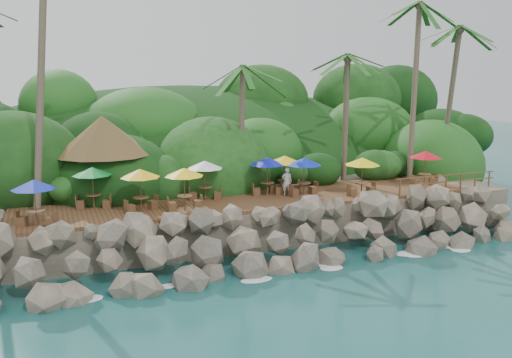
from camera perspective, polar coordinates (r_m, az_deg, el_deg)
name	(u,v)px	position (r m, az deg, el deg)	size (l,w,h in m)	color
ground	(302,273)	(26.02, 4.87, -9.79)	(140.00, 140.00, 0.00)	#19514F
land_base	(207,186)	(40.13, -5.19, -0.70)	(32.00, 25.20, 2.10)	gray
jungle_hill	(183,181)	(47.45, -7.70, -0.19)	(44.80, 28.00, 15.40)	#143811
seawall	(285,237)	(27.35, 3.06, -6.16)	(29.00, 4.00, 2.30)	gray
terrace	(256,200)	(30.63, 0.00, -2.20)	(26.00, 5.00, 0.20)	brown
jungle_foliage	(211,202)	(39.43, -4.76, -2.47)	(44.00, 16.00, 12.00)	#143811
foam_line	(299,270)	(26.26, 4.58, -9.51)	(25.20, 0.80, 0.06)	white
palms	(268,15)	(32.92, 1.25, 16.83)	(35.90, 7.11, 15.41)	brown
palapa	(103,135)	(31.79, -15.83, 4.44)	(5.42, 5.42, 4.60)	brown
dining_clusters	(239,168)	(29.61, -1.79, 1.12)	(24.60, 4.55, 2.19)	brown
railing	(446,181)	(34.28, 19.38, -0.19)	(7.20, 0.10, 1.00)	brown
waiter	(287,182)	(31.17, 3.27, -0.27)	(0.59, 0.39, 1.62)	white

